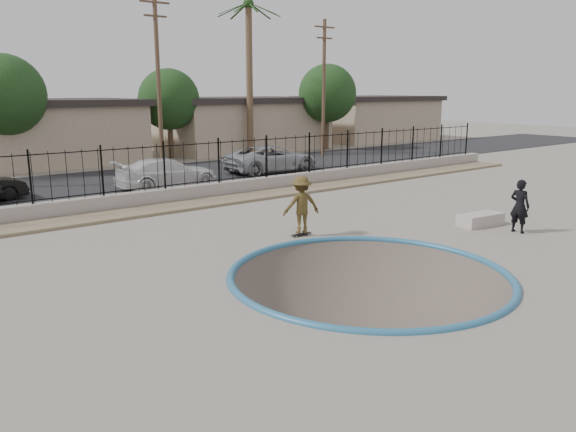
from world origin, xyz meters
The scene contains 22 objects.
ground centered at (0.00, 12.00, -1.10)m, with size 120.00×120.00×2.20m, color #6F685D.
bowl_pit centered at (0.00, -1.00, 0.00)m, with size 6.84×6.84×1.80m, color #4F453D, non-canonical shape.
coping_ring centered at (0.00, -1.00, 0.00)m, with size 7.04×7.04×0.20m, color #2A658A.
rock_strip centered at (0.00, 9.20, 0.06)m, with size 42.00×1.60×0.11m, color #887859.
retaining_wall centered at (0.00, 10.30, 0.30)m, with size 42.00×0.45×0.60m, color gray.
fence centered at (0.00, 10.30, 1.50)m, with size 40.00×0.04×1.80m.
street centered at (0.00, 17.00, 0.02)m, with size 90.00×8.00×0.04m, color black.
house_center centered at (0.00, 26.50, 1.97)m, with size 10.60×8.60×3.90m.
house_east centered at (14.00, 26.50, 1.97)m, with size 12.60×8.60×3.90m.
house_east_far centered at (28.00, 26.50, 1.97)m, with size 11.60×8.60×3.90m.
palm_right centered at (12.00, 22.00, 7.33)m, with size 2.30×2.30×10.30m.
utility_pole_mid centered at (4.00, 19.00, 4.96)m, with size 1.70×0.24×9.50m.
utility_pole_right centered at (16.00, 19.00, 4.70)m, with size 1.70×0.24×9.00m.
street_tree_left centered at (-3.00, 23.00, 4.19)m, with size 4.32×4.32×6.36m.
street_tree_mid centered at (7.00, 24.00, 3.84)m, with size 3.96×3.96×5.83m.
street_tree_right centered at (19.00, 22.00, 4.19)m, with size 4.32×4.32×6.36m.
skater centered at (1.09, 3.00, 0.90)m, with size 1.16×0.67×1.79m, color brown.
skateboard centered at (1.09, 3.00, 0.05)m, with size 0.72×0.19×0.06m.
videographer centered at (6.86, -0.92, 0.86)m, with size 0.63×0.41×1.72m, color black.
concrete_ledge centered at (6.74, 0.37, 0.20)m, with size 1.60×0.70×0.40m, color #B0A49C.
car_c centered at (1.58, 13.40, 0.72)m, with size 1.92×4.73×1.37m, color silver.
car_d centered at (8.40, 14.59, 0.78)m, with size 2.46×5.33×1.48m, color #9DA1A6.
Camera 1 is at (-9.66, -10.21, 4.49)m, focal length 35.00 mm.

